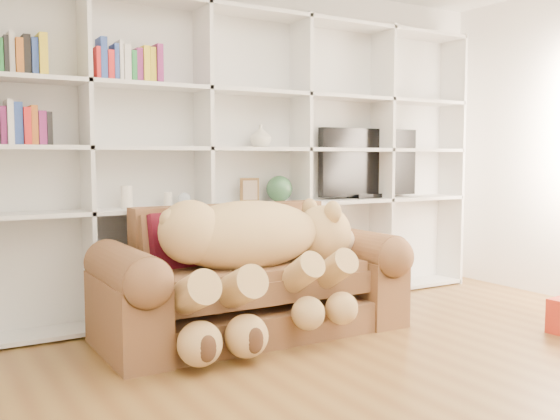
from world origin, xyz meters
TOP-DOWN VIEW (x-y plane):
  - floor at (0.00, 0.00)m, footprint 5.00×5.00m
  - wall_back at (0.00, 2.50)m, footprint 5.00×0.02m
  - bookshelf at (-0.24, 2.36)m, footprint 4.43×0.35m
  - sofa at (-0.36, 1.69)m, footprint 2.11×0.91m
  - teddy_bear at (-0.42, 1.51)m, footprint 1.60×0.87m
  - throw_pillow at (-0.84, 1.84)m, footprint 0.43×0.26m
  - tv at (1.22, 2.35)m, footprint 1.06×0.18m
  - picture_frame at (-0.04, 2.30)m, footprint 0.16×0.07m
  - green_vase at (0.24, 2.30)m, footprint 0.22×0.22m
  - figurine_tall at (-1.04, 2.30)m, footprint 0.11×0.11m
  - figurine_short at (-0.73, 2.30)m, footprint 0.08×0.08m
  - snow_globe at (-0.60, 2.30)m, footprint 0.10×0.10m
  - shelf_vase at (0.06, 2.30)m, footprint 0.21×0.21m

SIDE VIEW (x-z plane):
  - floor at x=0.00m, z-range 0.00..0.00m
  - sofa at x=-0.36m, z-range -0.11..0.78m
  - teddy_bear at x=-0.42m, z-range 0.16..1.08m
  - throw_pillow at x=-0.84m, z-range 0.44..0.87m
  - snow_globe at x=-0.60m, z-range 0.87..0.97m
  - figurine_short at x=-0.73m, z-range 0.86..0.97m
  - figurine_tall at x=-1.04m, z-range 0.86..1.03m
  - picture_frame at x=-0.04m, z-range 0.87..1.07m
  - green_vase at x=0.24m, z-range 0.86..1.08m
  - tv at x=1.22m, z-range 0.86..1.49m
  - bookshelf at x=-0.24m, z-range 0.11..2.51m
  - wall_back at x=0.00m, z-range 0.00..2.70m
  - shelf_vase at x=0.06m, z-range 1.31..1.49m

